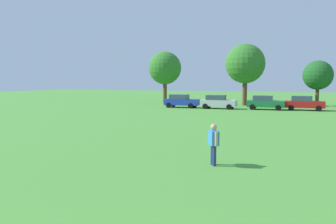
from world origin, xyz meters
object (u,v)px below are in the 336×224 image
(tree_center_left, at_px, (318,75))
(parked_car_green_2, at_px, (265,102))
(parked_car_silver_1, at_px, (218,102))
(tree_far_left, at_px, (165,68))
(parked_car_blue_0, at_px, (181,101))
(parked_car_red_3, at_px, (304,103))
(adult_bystander, at_px, (214,141))
(tree_left, at_px, (245,64))

(tree_center_left, bearing_deg, parked_car_green_2, -125.52)
(tree_center_left, bearing_deg, parked_car_silver_1, -141.70)
(parked_car_green_2, xyz_separation_m, tree_far_left, (-15.98, 8.10, 4.49))
(parked_car_blue_0, distance_m, tree_center_left, 18.94)
(parked_car_blue_0, xyz_separation_m, tree_far_left, (-5.62, 8.68, 4.49))
(parked_car_red_3, bearing_deg, tree_center_left, 77.91)
(parked_car_blue_0, bearing_deg, adult_bystander, -68.80)
(tree_left, bearing_deg, parked_car_blue_0, -135.00)
(parked_car_silver_1, relative_size, tree_left, 0.51)
(parked_car_green_2, distance_m, tree_left, 8.72)
(adult_bystander, height_order, tree_far_left, tree_far_left)
(parked_car_green_2, bearing_deg, tree_center_left, 54.48)
(parked_car_blue_0, height_order, parked_car_silver_1, same)
(parked_car_green_2, xyz_separation_m, parked_car_red_3, (4.31, 0.54, 0.00))
(adult_bystander, height_order, parked_car_red_3, adult_bystander)
(parked_car_green_2, xyz_separation_m, tree_left, (-3.39, 6.39, 4.88))
(parked_car_silver_1, distance_m, tree_left, 8.88)
(adult_bystander, xyz_separation_m, parked_car_blue_0, (-11.05, 28.48, -0.16))
(tree_left, bearing_deg, tree_center_left, 12.08)
(tree_far_left, bearing_deg, tree_left, -7.75)
(adult_bystander, distance_m, parked_car_green_2, 29.08)
(parked_car_silver_1, relative_size, parked_car_red_3, 1.00)
(parked_car_red_3, bearing_deg, tree_left, 142.79)
(adult_bystander, xyz_separation_m, parked_car_red_3, (3.62, 29.60, -0.16))
(adult_bystander, xyz_separation_m, tree_far_left, (-16.67, 37.17, 4.33))
(adult_bystander, height_order, parked_car_blue_0, adult_bystander)
(parked_car_silver_1, relative_size, parked_car_green_2, 1.00)
(parked_car_silver_1, distance_m, tree_center_left, 15.06)
(tree_center_left, bearing_deg, parked_car_red_3, -102.09)
(parked_car_silver_1, bearing_deg, adult_bystander, -77.61)
(parked_car_red_3, bearing_deg, parked_car_silver_1, -172.76)
(parked_car_red_3, xyz_separation_m, tree_left, (-7.70, 5.85, 4.88))
(parked_car_green_2, distance_m, tree_center_left, 10.83)
(adult_bystander, height_order, parked_car_silver_1, adult_bystander)
(parked_car_silver_1, bearing_deg, parked_car_red_3, 7.24)
(tree_left, bearing_deg, adult_bystander, -83.44)
(adult_bystander, relative_size, tree_center_left, 0.28)
(parked_car_blue_0, distance_m, parked_car_silver_1, 4.82)
(parked_car_silver_1, height_order, parked_car_red_3, same)
(parked_car_blue_0, height_order, parked_car_green_2, same)
(parked_car_silver_1, xyz_separation_m, tree_center_left, (11.54, 9.11, 3.29))
(adult_bystander, distance_m, parked_car_blue_0, 30.55)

